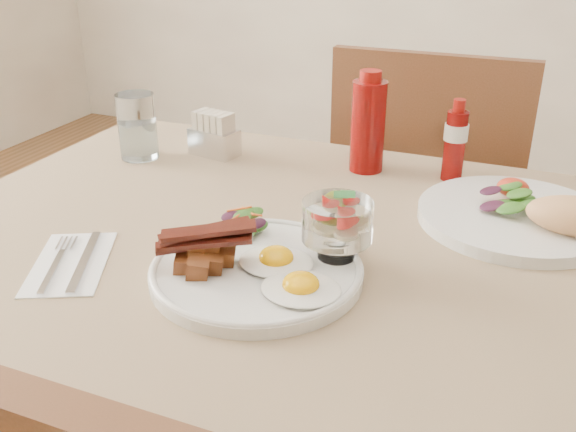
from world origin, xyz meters
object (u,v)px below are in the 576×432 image
Objects in this scene: main_plate at (257,272)px; fruit_cup at (337,221)px; water_glass at (138,130)px; ketchup_bottle at (368,125)px; hot_sauce_bottle at (455,142)px; second_plate at (530,215)px; table at (346,306)px; chair_far at (427,214)px; sugar_caddy at (214,136)px.

main_plate is 2.95× the size of fruit_cup.
fruit_cup is at bearing -28.18° from water_glass.
ketchup_bottle reaches higher than fruit_cup.
hot_sauce_bottle is (0.18, 0.44, 0.06)m from main_plate.
table is at bearing -141.00° from second_plate.
ketchup_bottle is (-0.07, 0.32, 0.18)m from table.
chair_far is 9.08× the size of sugar_caddy.
fruit_cup is at bearing -80.14° from ketchup_bottle.
sugar_caddy is (-0.37, 0.29, 0.13)m from table.
fruit_cup is (-0.01, -0.71, 0.30)m from chair_far.
table is 14.02× the size of fruit_cup.
ketchup_bottle is 0.16m from hot_sauce_bottle.
chair_far is 0.81m from main_plate.
table is at bearing 83.20° from fruit_cup.
chair_far is 0.77m from fruit_cup.
fruit_cup is 0.33m from second_plate.
water_glass is at bearing 156.01° from table.
ketchup_bottle reaches higher than hot_sauce_bottle.
main_plate is at bearing -130.88° from table.
main_plate is (-0.09, -0.77, 0.24)m from chair_far.
second_plate is (0.23, 0.23, -0.05)m from fruit_cup.
fruit_cup is 0.49m from sugar_caddy.
chair_far is at bearing 89.59° from fruit_cup.
sugar_caddy is at bearing -174.03° from hot_sauce_bottle.
sugar_caddy is at bearing 27.70° from water_glass.
ketchup_bottle is (0.02, 0.43, 0.08)m from main_plate.
water_glass is (-0.13, -0.07, 0.02)m from sugar_caddy.
table is 4.75× the size of main_plate.
table is 0.31m from second_plate.
water_glass reaches higher than fruit_cup.
table is 7.20× the size of ketchup_bottle.
hot_sauce_bottle is 1.43× the size of sugar_caddy.
fruit_cup is 0.51× the size of ketchup_bottle.
hot_sauce_bottle is at bearing 133.01° from second_plate.
table is 0.48m from sugar_caddy.
water_glass reaches higher than second_plate.
ketchup_bottle reaches higher than main_plate.
fruit_cup is at bearing -90.41° from chair_far.
sugar_caddy is at bearing 141.82° from table.
fruit_cup is 0.31× the size of second_plate.
fruit_cup reaches higher than table.
fruit_cup is (-0.01, -0.04, 0.16)m from table.
second_plate is (0.32, 0.29, 0.01)m from main_plate.
second_plate is at bearing -25.09° from ketchup_bottle.
sugar_caddy is at bearing -134.36° from chair_far.
table is at bearing -104.46° from hot_sauce_bottle.
hot_sauce_bottle reaches higher than second_plate.
chair_far reaches higher than main_plate.
ketchup_bottle is at bearing -101.39° from chair_far.
second_plate is (0.23, 0.18, 0.11)m from table.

